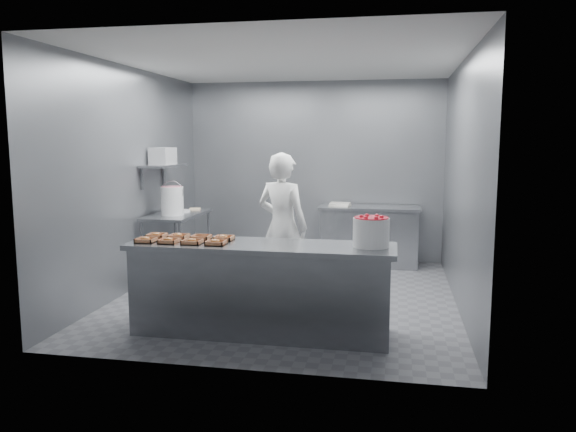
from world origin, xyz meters
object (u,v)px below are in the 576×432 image
Objects in this scene: tray_1 at (169,241)px; tray_3 at (216,242)px; tray_4 at (157,235)px; tray_5 at (179,236)px; tray_6 at (201,237)px; back_counter at (369,236)px; strawberry_tub at (371,231)px; tray_0 at (146,240)px; tray_2 at (192,241)px; service_counter at (261,288)px; prep_table at (177,236)px; glaze_bucket at (172,200)px; tray_7 at (224,238)px; appliance at (163,156)px; worker at (282,227)px.

tray_1 is 0.48m from tray_3.
tray_4 and tray_5 have the same top height.
tray_6 is (0.24, 0.25, -0.00)m from tray_1.
strawberry_tub is at bearing -87.23° from back_counter.
tray_2 is (0.48, 0.00, 0.00)m from tray_0.
tray_5 reaches higher than tray_6.
service_counter is at bearing -105.48° from back_counter.
strawberry_tub is (2.19, 0.17, 0.13)m from tray_0.
prep_table is at bearing 118.67° from tray_6.
tray_4 is (-0.48, 0.25, 0.00)m from tray_2.
tray_2 is (-1.56, -3.38, 0.47)m from back_counter.
tray_3 is at bearing 0.00° from tray_1.
tray_6 is at bearing -59.17° from glaze_bucket.
tray_7 is 1.48m from strawberry_tub.
service_counter is 13.88× the size of tray_6.
tray_7 is at bearing 46.48° from tray_2.
tray_7 is (1.23, -1.82, 0.33)m from prep_table.
back_counter is at bearing 65.26° from tray_2.
appliance is (-1.16, 2.05, 0.76)m from tray_2.
service_counter is at bearing -6.35° from tray_4.
tray_7 is at bearing 0.00° from tray_5.
tray_3 is at bearing -59.27° from prep_table.
tray_4 is (0.00, 0.25, 0.00)m from tray_0.
prep_table is 6.40× the size of tray_2.
appliance reaches higher than strawberry_tub.
service_counter is 13.88× the size of tray_1.
strawberry_tub is at bearing -35.15° from prep_table.
glaze_bucket is (-1.23, 1.92, 0.18)m from tray_3.
tray_4 is (-2.04, -3.12, 0.47)m from back_counter.
tray_2 is 0.55× the size of strawberry_tub.
worker is at bearing 45.11° from tray_4.
appliance is (-1.17, 1.80, 0.76)m from tray_6.
strawberry_tub reaches higher than tray_1.
tray_6 is 0.11× the size of worker.
worker is (-0.04, 1.23, 0.42)m from service_counter.
worker reaches higher than tray_3.
tray_5 reaches higher than back_counter.
glaze_bucket is (-0.99, 1.92, 0.18)m from tray_2.
back_counter is at bearing 56.90° from tray_4.
tray_5 is at bearing -119.90° from back_counter.
back_counter is 3.01m from glaze_bucket.
tray_3 is (-0.42, -0.13, 0.47)m from service_counter.
tray_5 is 0.48m from tray_7.
service_counter is at bearing 109.83° from worker.
appliance reaches higher than service_counter.
tray_3 is 0.35m from tray_6.
back_counter is 8.01× the size of tray_3.
back_counter is 0.86× the size of worker.
service_counter is 1.73× the size of back_counter.
tray_1 is 1.00× the size of tray_4.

